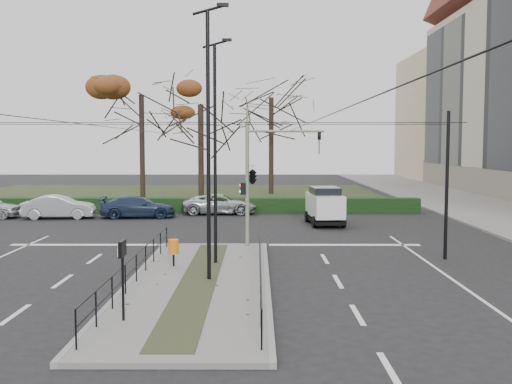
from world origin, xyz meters
TOP-DOWN VIEW (x-y plane):
  - ground at (0.00, 0.00)m, footprint 140.00×140.00m
  - median_island at (0.00, -2.50)m, footprint 4.40×15.00m
  - sidewalk_east at (18.00, 22.00)m, footprint 8.00×90.00m
  - park at (-6.00, 32.00)m, footprint 38.00×26.00m
  - hedge at (-6.00, 18.60)m, footprint 38.00×1.00m
  - median_railing at (0.00, -2.60)m, footprint 4.14×13.24m
  - catenary at (0.00, 1.62)m, footprint 20.00×34.00m
  - traffic_light at (1.82, 4.50)m, footprint 3.76×2.16m
  - litter_bin at (-1.17, -0.13)m, footprint 0.39×0.39m
  - info_panel at (-1.51, -6.99)m, footprint 0.12×0.54m
  - streetlamp_median_near at (0.35, -2.32)m, footprint 0.76×0.16m
  - streetlamp_median_far at (0.38, 0.47)m, footprint 0.70×0.14m
  - parked_car_second at (-10.54, 15.27)m, footprint 4.56×2.00m
  - parked_car_third at (-5.66, 15.75)m, footprint 4.89×2.36m
  - parked_car_fourth at (-0.55, 17.74)m, footprint 4.95×2.38m
  - white_van at (5.86, 12.45)m, footprint 2.10×4.10m
  - rust_tree at (-7.78, 28.44)m, footprint 8.88×8.88m
  - bare_tree_center at (3.21, 33.08)m, footprint 8.38×8.38m
  - bare_tree_near at (-2.34, 23.40)m, footprint 7.13×7.13m

SIDE VIEW (x-z plane):
  - ground at x=0.00m, z-range 0.00..0.00m
  - park at x=-6.00m, z-range 0.00..0.10m
  - median_island at x=0.00m, z-range 0.00..0.14m
  - sidewalk_east at x=18.00m, z-range 0.00..0.14m
  - hedge at x=-6.00m, z-range 0.00..1.00m
  - parked_car_fourth at x=-0.55m, z-range 0.00..1.36m
  - parked_car_third at x=-5.66m, z-range 0.00..1.37m
  - parked_car_second at x=-10.54m, z-range 0.00..1.46m
  - litter_bin at x=-1.17m, z-range 0.36..1.36m
  - median_railing at x=0.00m, z-range 0.52..1.44m
  - white_van at x=5.86m, z-range 0.05..2.25m
  - info_panel at x=-1.51m, z-range 0.73..2.81m
  - traffic_light at x=1.82m, z-range 0.59..6.12m
  - catenary at x=0.00m, z-range 0.42..6.42m
  - streetlamp_median_far at x=0.38m, z-range 0.21..8.65m
  - streetlamp_median_near at x=0.35m, z-range 0.22..9.30m
  - bare_tree_near at x=-2.34m, z-range 2.09..12.14m
  - bare_tree_center at x=3.21m, z-range 2.42..14.16m
  - rust_tree at x=-7.78m, z-range 3.06..14.49m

